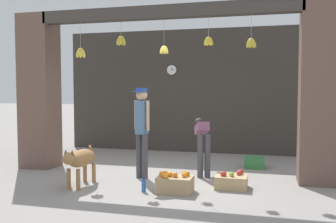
{
  "coord_description": "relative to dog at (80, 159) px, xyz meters",
  "views": [
    {
      "loc": [
        1.88,
        -6.75,
        1.69
      ],
      "look_at": [
        0.0,
        0.44,
        1.23
      ],
      "focal_mm": 40.0,
      "sensor_mm": 36.0,
      "label": 1
    }
  ],
  "objects": [
    {
      "name": "dog",
      "position": [
        0.0,
        0.0,
        0.0
      ],
      "size": [
        0.31,
        1.07,
        0.7
      ],
      "rotation": [
        0.0,
        0.0,
        -1.59
      ],
      "color": "#9E7042",
      "rests_on": "ground_plane"
    },
    {
      "name": "shopkeeper",
      "position": [
        0.85,
        0.82,
        0.54
      ],
      "size": [
        0.33,
        0.3,
        1.7
      ],
      "rotation": [
        0.0,
        0.0,
        2.8
      ],
      "color": "#424247",
      "rests_on": "ground_plane"
    },
    {
      "name": "shop_pillar_left",
      "position": [
        -1.61,
        1.26,
        1.15
      ],
      "size": [
        0.7,
        0.6,
        3.25
      ],
      "primitive_type": "cube",
      "color": "brown",
      "rests_on": "ground_plane"
    },
    {
      "name": "ground_plane",
      "position": [
        1.2,
        0.96,
        -0.47
      ],
      "size": [
        60.0,
        60.0,
        0.0
      ],
      "primitive_type": "plane",
      "color": "gray"
    },
    {
      "name": "shop_pillar_right",
      "position": [
        4.01,
        1.26,
        1.15
      ],
      "size": [
        0.7,
        0.6,
        3.25
      ],
      "primitive_type": "cube",
      "color": "brown",
      "rests_on": "ground_plane"
    },
    {
      "name": "fruit_crate_oranges",
      "position": [
        1.68,
        0.04,
        -0.32
      ],
      "size": [
        0.57,
        0.4,
        0.34
      ],
      "color": "tan",
      "rests_on": "ground_plane"
    },
    {
      "name": "fruit_crate_apples",
      "position": [
        2.54,
        0.54,
        -0.35
      ],
      "size": [
        0.53,
        0.43,
        0.3
      ],
      "color": "tan",
      "rests_on": "ground_plane"
    },
    {
      "name": "storefront_awning",
      "position": [
        1.19,
        1.08,
        2.61
      ],
      "size": [
        5.02,
        0.28,
        0.96
      ],
      "color": "#3D3833"
    },
    {
      "name": "worker_stooping",
      "position": [
        1.9,
        1.39,
        0.25
      ],
      "size": [
        0.43,
        0.81,
        1.08
      ],
      "rotation": [
        0.0,
        0.0,
        0.31
      ],
      "color": "#424247",
      "rests_on": "ground_plane"
    },
    {
      "name": "produce_box_green",
      "position": [
        2.88,
        2.32,
        -0.36
      ],
      "size": [
        0.42,
        0.4,
        0.23
      ],
      "primitive_type": "cube",
      "color": "#387A42",
      "rests_on": "ground_plane"
    },
    {
      "name": "shop_back_wall",
      "position": [
        1.2,
        3.97,
        1.15
      ],
      "size": [
        6.92,
        0.12,
        3.25
      ],
      "primitive_type": "cube",
      "color": "#38332D",
      "rests_on": "ground_plane"
    },
    {
      "name": "water_bottle",
      "position": [
        1.17,
        -0.06,
        -0.36
      ],
      "size": [
        0.07,
        0.07,
        0.24
      ],
      "color": "#2D60AD",
      "rests_on": "ground_plane"
    },
    {
      "name": "wall_clock",
      "position": [
        0.65,
        3.9,
        1.72
      ],
      "size": [
        0.27,
        0.03,
        0.27
      ],
      "color": "black"
    }
  ]
}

